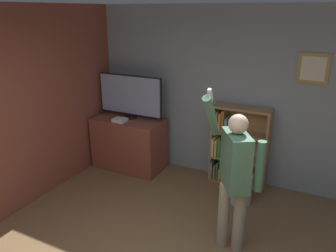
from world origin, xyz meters
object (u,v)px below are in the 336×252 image
(television, at_px, (130,96))
(person, at_px, (235,171))
(game_console, at_px, (120,120))
(waste_bin, at_px, (240,188))
(bookshelf, at_px, (233,145))

(television, bearing_deg, person, -31.52)
(television, height_order, person, person)
(game_console, xyz_separation_m, waste_bin, (2.07, -0.07, -0.69))
(game_console, xyz_separation_m, bookshelf, (1.79, 0.45, -0.28))
(television, distance_m, bookshelf, 1.86)
(television, relative_size, waste_bin, 2.68)
(game_console, bearing_deg, television, 79.71)
(bookshelf, height_order, person, person)
(waste_bin, bearing_deg, person, -82.03)
(game_console, height_order, person, person)
(game_console, distance_m, person, 2.45)
(game_console, relative_size, bookshelf, 0.17)
(television, xyz_separation_m, waste_bin, (2.02, -0.34, -1.04))
(bookshelf, xyz_separation_m, person, (0.42, -1.52, 0.36))
(television, bearing_deg, waste_bin, -9.45)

